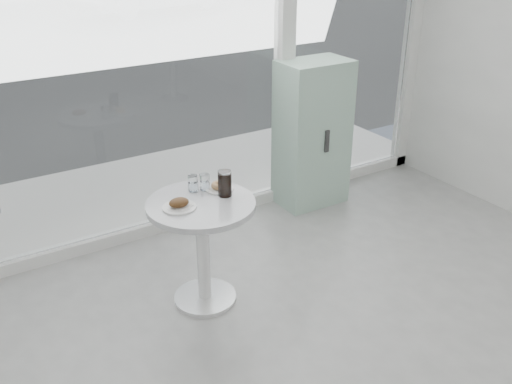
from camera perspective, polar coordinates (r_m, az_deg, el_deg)
storefront at (r=4.64m, az=-5.86°, el=16.51°), size 5.00×0.14×3.00m
main_table at (r=3.84m, az=-5.40°, el=-3.96°), size 0.72×0.72×0.77m
patio_deck at (r=5.81m, az=-9.31°, el=0.75°), size 5.60×1.60×0.05m
mint_cabinet at (r=5.23m, az=5.64°, el=5.79°), size 0.62×0.44×1.34m
plate_fritter at (r=3.66m, az=-7.66°, el=-1.22°), size 0.22×0.22×0.07m
plate_donut at (r=3.89m, az=-3.68°, el=0.51°), size 0.19×0.19×0.05m
water_tumbler_a at (r=3.87m, az=-6.30°, el=0.78°), size 0.07×0.07×0.11m
water_tumbler_b at (r=3.88m, az=-5.14°, el=0.92°), size 0.07×0.07×0.11m
cola_glass at (r=3.78m, az=-3.14°, el=0.82°), size 0.09×0.09×0.18m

